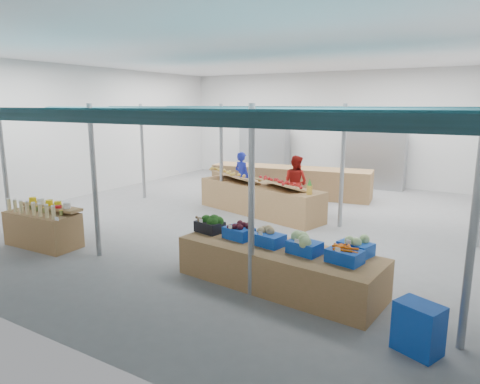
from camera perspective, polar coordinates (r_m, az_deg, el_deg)
The scene contains 24 objects.
floor at distance 11.49m, azimuth 0.37°, elevation -3.43°, with size 13.00×13.00×0.00m, color slate.
hall at distance 12.36m, azimuth 3.82°, elevation 10.04°, with size 13.00×13.00×13.00m.
pole_grid at distance 9.28m, azimuth -1.10°, elevation 4.38°, with size 10.00×4.60×3.00m.
awnings at distance 9.21m, azimuth -1.12°, elevation 10.36°, with size 9.50×7.08×0.30m.
back_shelving_left at distance 17.66m, azimuth 3.25°, elevation 5.16°, with size 2.00×0.50×2.00m, color #B23F33.
back_shelving_right at distance 16.10m, azimuth 17.62°, elevation 4.01°, with size 2.00×0.50×2.00m, color #B23F33.
bottle_shelf at distance 10.08m, azimuth -24.61°, elevation -4.25°, with size 1.68×1.09×1.01m.
veg_counter at distance 7.24m, azimuth 5.10°, elevation -9.89°, with size 3.44×1.15×0.67m, color olive.
fruit_counter at distance 11.79m, azimuth 2.57°, elevation -0.96°, with size 3.88×0.92×0.83m, color olive.
far_counter at distance 14.29m, azimuth 6.65°, elevation 1.44°, with size 5.25×1.05×0.95m, color olive.
crate_stack at distance 5.86m, azimuth 22.68°, elevation -16.40°, with size 0.53×0.37×0.63m, color #1041AF.
vendor_left at distance 13.24m, azimuth 0.26°, elevation 2.03°, with size 0.57×0.37×1.55m, color #1A26AD.
vendor_right at distance 12.44m, azimuth 7.43°, elevation 1.31°, with size 0.75×0.59×1.55m, color maroon.
crate_broccoli at distance 7.90m, azimuth -4.07°, elevation -4.23°, with size 0.56×0.45×0.35m.
crate_beets at distance 7.51m, azimuth -0.16°, elevation -5.25°, with size 0.56×0.45×0.29m.
crate_celeriac at distance 7.17m, azimuth 3.86°, elevation -6.01°, with size 0.56×0.45×0.31m.
crate_cabbage at distance 6.85m, azimuth 8.61°, elevation -6.85°, with size 0.56×0.45×0.35m.
crate_carrots at distance 6.60m, azimuth 13.78°, elevation -8.21°, with size 0.56×0.45×0.29m.
sparrow at distance 7.89m, azimuth -5.48°, elevation -3.61°, with size 0.12×0.09×0.11m.
pole_ribbon at distance 8.70m, azimuth -23.07°, elevation -1.95°, with size 0.12×0.12×0.28m.
apple_heap_yellow at distance 12.26m, azimuth -0.85°, elevation 2.30°, with size 2.00×1.55×0.27m.
apple_heap_red at distance 11.10m, azimuth 5.23°, elevation 1.27°, with size 1.65×1.35×0.27m.
pineapple at distance 10.50m, azimuth 9.25°, elevation 0.66°, with size 0.14×0.14×0.39m.
crate_extra at distance 6.97m, azimuth 15.18°, elevation -6.90°, with size 0.58×0.47×0.32m.
Camera 1 is at (5.61, -9.57, 2.98)m, focal length 32.00 mm.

